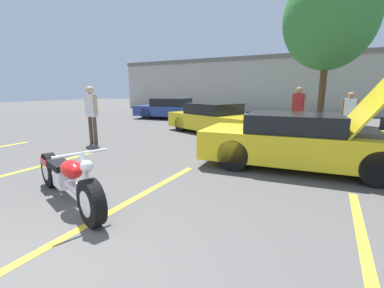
{
  "coord_description": "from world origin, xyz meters",
  "views": [
    {
      "loc": [
        2.42,
        -0.7,
        1.73
      ],
      "look_at": [
        0.34,
        3.2,
        0.8
      ],
      "focal_mm": 24.0,
      "sensor_mm": 36.0,
      "label": 1
    }
  ],
  "objects_px": {
    "parked_car_mid_row": "(216,119)",
    "show_car_hood_open": "(301,141)",
    "tree_background": "(330,17)",
    "motorcycle": "(67,179)",
    "parked_car_left_row": "(174,109)",
    "spectator_midground": "(349,112)",
    "spectator_by_show_car": "(298,107)",
    "spectator_far_lot": "(91,110)"
  },
  "relations": [
    {
      "from": "spectator_midground",
      "to": "parked_car_left_row",
      "type": "bearing_deg",
      "value": 161.13
    },
    {
      "from": "motorcycle",
      "to": "parked_car_left_row",
      "type": "height_order",
      "value": "parked_car_left_row"
    },
    {
      "from": "show_car_hood_open",
      "to": "parked_car_left_row",
      "type": "height_order",
      "value": "show_car_hood_open"
    },
    {
      "from": "motorcycle",
      "to": "show_car_hood_open",
      "type": "distance_m",
      "value": 4.75
    },
    {
      "from": "parked_car_left_row",
      "to": "parked_car_mid_row",
      "type": "bearing_deg",
      "value": -49.86
    },
    {
      "from": "spectator_midground",
      "to": "spectator_far_lot",
      "type": "xyz_separation_m",
      "value": [
        -7.34,
        -4.62,
        0.13
      ]
    },
    {
      "from": "motorcycle",
      "to": "spectator_midground",
      "type": "distance_m",
      "value": 8.98
    },
    {
      "from": "motorcycle",
      "to": "parked_car_mid_row",
      "type": "bearing_deg",
      "value": 113.81
    },
    {
      "from": "show_car_hood_open",
      "to": "motorcycle",
      "type": "bearing_deg",
      "value": -135.07
    },
    {
      "from": "tree_background",
      "to": "parked_car_mid_row",
      "type": "bearing_deg",
      "value": -126.39
    },
    {
      "from": "parked_car_mid_row",
      "to": "parked_car_left_row",
      "type": "xyz_separation_m",
      "value": [
        -4.39,
        3.77,
        0.02
      ]
    },
    {
      "from": "tree_background",
      "to": "spectator_far_lot",
      "type": "distance_m",
      "value": 11.65
    },
    {
      "from": "tree_background",
      "to": "parked_car_left_row",
      "type": "distance_m",
      "value": 9.32
    },
    {
      "from": "parked_car_left_row",
      "to": "spectator_by_show_car",
      "type": "bearing_deg",
      "value": -30.86
    },
    {
      "from": "parked_car_mid_row",
      "to": "spectator_midground",
      "type": "height_order",
      "value": "spectator_midground"
    },
    {
      "from": "motorcycle",
      "to": "show_car_hood_open",
      "type": "bearing_deg",
      "value": 70.07
    },
    {
      "from": "show_car_hood_open",
      "to": "spectator_by_show_car",
      "type": "height_order",
      "value": "show_car_hood_open"
    },
    {
      "from": "parked_car_mid_row",
      "to": "spectator_by_show_car",
      "type": "relative_size",
      "value": 2.44
    },
    {
      "from": "spectator_midground",
      "to": "tree_background",
      "type": "bearing_deg",
      "value": 103.4
    },
    {
      "from": "spectator_by_show_car",
      "to": "tree_background",
      "type": "bearing_deg",
      "value": 81.14
    },
    {
      "from": "motorcycle",
      "to": "spectator_midground",
      "type": "xyz_separation_m",
      "value": [
        4.1,
        7.97,
        0.61
      ]
    },
    {
      "from": "show_car_hood_open",
      "to": "parked_car_left_row",
      "type": "xyz_separation_m",
      "value": [
        -7.97,
        7.39,
        -0.01
      ]
    },
    {
      "from": "tree_background",
      "to": "show_car_hood_open",
      "type": "bearing_deg",
      "value": -90.54
    },
    {
      "from": "tree_background",
      "to": "spectator_by_show_car",
      "type": "distance_m",
      "value": 5.81
    },
    {
      "from": "parked_car_left_row",
      "to": "motorcycle",
      "type": "bearing_deg",
      "value": -74.96
    },
    {
      "from": "spectator_by_show_car",
      "to": "spectator_far_lot",
      "type": "bearing_deg",
      "value": -139.83
    },
    {
      "from": "spectator_midground",
      "to": "spectator_far_lot",
      "type": "height_order",
      "value": "spectator_far_lot"
    },
    {
      "from": "parked_car_mid_row",
      "to": "motorcycle",
      "type": "bearing_deg",
      "value": -63.74
    },
    {
      "from": "tree_background",
      "to": "spectator_far_lot",
      "type": "bearing_deg",
      "value": -125.23
    },
    {
      "from": "spectator_by_show_car",
      "to": "parked_car_left_row",
      "type": "bearing_deg",
      "value": 158.32
    },
    {
      "from": "tree_background",
      "to": "spectator_midground",
      "type": "xyz_separation_m",
      "value": [
        1.03,
        -4.32,
        -4.13
      ]
    },
    {
      "from": "parked_car_mid_row",
      "to": "spectator_far_lot",
      "type": "xyz_separation_m",
      "value": [
        -2.64,
        -3.96,
        0.54
      ]
    },
    {
      "from": "tree_background",
      "to": "spectator_midground",
      "type": "relative_size",
      "value": 4.54
    },
    {
      "from": "motorcycle",
      "to": "spectator_by_show_car",
      "type": "xyz_separation_m",
      "value": [
        2.43,
        8.13,
        0.74
      ]
    },
    {
      "from": "tree_background",
      "to": "show_car_hood_open",
      "type": "distance_m",
      "value": 9.71
    },
    {
      "from": "spectator_midground",
      "to": "motorcycle",
      "type": "bearing_deg",
      "value": -117.25
    },
    {
      "from": "show_car_hood_open",
      "to": "spectator_far_lot",
      "type": "xyz_separation_m",
      "value": [
        -6.23,
        -0.34,
        0.51
      ]
    },
    {
      "from": "show_car_hood_open",
      "to": "spectator_midground",
      "type": "distance_m",
      "value": 4.44
    },
    {
      "from": "tree_background",
      "to": "parked_car_mid_row",
      "type": "height_order",
      "value": "tree_background"
    },
    {
      "from": "parked_car_mid_row",
      "to": "show_car_hood_open",
      "type": "bearing_deg",
      "value": -23.63
    },
    {
      "from": "motorcycle",
      "to": "parked_car_left_row",
      "type": "relative_size",
      "value": 0.48
    },
    {
      "from": "show_car_hood_open",
      "to": "spectator_by_show_car",
      "type": "relative_size",
      "value": 2.4
    }
  ]
}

